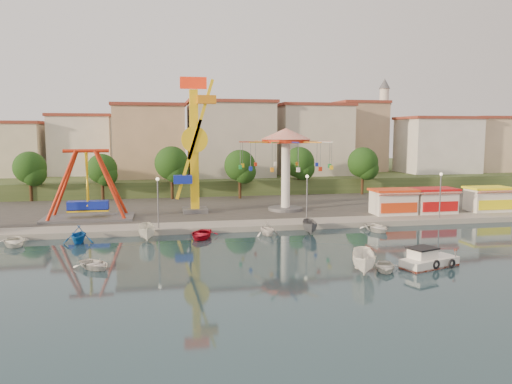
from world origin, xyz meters
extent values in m
plane|color=#132936|center=(0.00, 0.00, 0.00)|extent=(200.00, 200.00, 0.00)
cube|color=#9E998E|center=(0.00, 62.00, 0.30)|extent=(200.00, 100.00, 0.60)
cube|color=#4C4944|center=(0.00, 30.00, 0.60)|extent=(90.00, 28.00, 0.01)
cube|color=#384C26|center=(0.00, 67.00, 1.50)|extent=(200.00, 60.00, 3.00)
cube|color=#59595E|center=(-15.85, 19.82, 0.75)|extent=(10.00, 5.00, 0.30)
cube|color=#1323A7|center=(-15.85, 19.82, 2.20)|extent=(4.50, 1.40, 1.00)
cylinder|color=#B2250E|center=(-15.85, 19.82, 8.40)|extent=(5.00, 0.40, 0.40)
cube|color=#59595E|center=(-3.55, 22.57, 0.85)|extent=(3.00, 3.00, 0.50)
cube|color=yellow|center=(-3.55, 22.57, 8.10)|extent=(1.00, 1.00, 15.00)
cube|color=red|center=(-3.55, 22.57, 16.40)|extent=(3.20, 0.50, 1.40)
cylinder|color=yellow|center=(-3.55, 21.77, 9.60)|extent=(3.20, 0.50, 3.20)
cube|color=yellow|center=(-2.80, 21.57, 11.99)|extent=(3.32, 0.35, 9.65)
cube|color=orange|center=(-2.05, 21.57, 14.37)|extent=(2.20, 1.20, 1.00)
cylinder|color=#59595E|center=(7.85, 21.89, 0.80)|extent=(4.40, 4.40, 0.40)
cylinder|color=white|center=(7.85, 21.89, 5.10)|extent=(1.10, 1.10, 9.00)
cylinder|color=#B2250E|center=(7.85, 21.89, 9.40)|extent=(6.00, 6.00, 0.50)
cone|color=red|center=(7.85, 21.89, 10.30)|extent=(6.40, 6.40, 1.40)
cube|color=white|center=(19.93, 16.50, 2.00)|extent=(5.00, 3.00, 2.80)
cube|color=red|center=(19.93, 16.50, 3.55)|extent=(5.40, 3.40, 0.25)
cube|color=red|center=(19.93, 14.80, 3.20)|extent=(5.00, 0.77, 0.43)
cube|color=white|center=(25.29, 16.50, 2.00)|extent=(5.00, 3.00, 2.80)
cube|color=#B60E10|center=(25.29, 16.50, 3.55)|extent=(5.40, 3.40, 0.25)
cube|color=red|center=(25.29, 14.80, 3.20)|extent=(5.00, 0.77, 0.43)
cube|color=white|center=(32.75, 16.50, 2.00)|extent=(5.00, 3.00, 2.80)
cube|color=#FFF115|center=(32.75, 16.50, 3.55)|extent=(5.40, 3.40, 0.25)
cube|color=red|center=(32.75, 14.80, 3.20)|extent=(5.00, 0.77, 0.43)
cylinder|color=#59595E|center=(-8.00, 13.00, 3.10)|extent=(0.14, 0.14, 5.00)
cylinder|color=#59595E|center=(8.00, 13.00, 3.10)|extent=(0.14, 0.14, 5.00)
cylinder|color=#59595E|center=(24.00, 13.00, 3.10)|extent=(0.14, 0.14, 5.00)
cylinder|color=#382314|center=(-26.00, 36.98, 2.40)|extent=(0.44, 0.44, 3.60)
sphere|color=black|center=(-26.00, 36.98, 5.49)|extent=(4.60, 4.60, 4.60)
cylinder|color=#382314|center=(-16.00, 36.24, 2.30)|extent=(0.44, 0.44, 3.40)
sphere|color=black|center=(-16.00, 36.24, 5.22)|extent=(4.35, 4.35, 4.35)
cylinder|color=#382314|center=(-6.00, 35.81, 2.56)|extent=(0.44, 0.44, 3.92)
sphere|color=black|center=(-6.00, 35.81, 5.94)|extent=(5.02, 5.02, 5.02)
cylinder|color=#382314|center=(4.00, 34.36, 2.43)|extent=(0.44, 0.44, 3.66)
sphere|color=black|center=(4.00, 34.36, 5.58)|extent=(4.68, 4.68, 4.68)
cylinder|color=#382314|center=(14.00, 37.35, 2.50)|extent=(0.44, 0.44, 3.80)
sphere|color=black|center=(14.00, 37.35, 5.77)|extent=(4.86, 4.86, 4.86)
cylinder|color=#382314|center=(24.00, 35.54, 2.49)|extent=(0.44, 0.44, 3.77)
sphere|color=black|center=(24.00, 35.54, 5.73)|extent=(4.83, 4.83, 4.83)
cube|color=silver|center=(-21.33, 51.38, 7.32)|extent=(12.33, 9.01, 8.63)
cube|color=tan|center=(-8.19, 51.96, 8.62)|extent=(11.95, 9.28, 11.23)
cube|color=beige|center=(5.60, 48.80, 7.60)|extent=(12.59, 10.50, 9.20)
cube|color=beige|center=(19.07, 52.20, 7.62)|extent=(10.75, 9.23, 9.24)
cube|color=tan|center=(32.37, 50.33, 8.61)|extent=(12.77, 10.96, 11.21)
cube|color=silver|center=(44.15, 48.77, 9.18)|extent=(8.23, 8.98, 12.36)
cube|color=beige|center=(56.03, 53.70, 7.38)|extent=(11.59, 10.93, 8.76)
cylinder|color=silver|center=(36.00, 54.00, 11.00)|extent=(1.80, 1.80, 16.00)
cylinder|color=#59595E|center=(36.00, 54.00, 16.00)|extent=(2.80, 2.80, 0.30)
cone|color=#59595E|center=(36.00, 54.00, 20.00)|extent=(2.20, 2.20, 2.00)
cube|color=white|center=(12.82, -4.22, 0.29)|extent=(5.14, 3.31, 0.87)
cube|color=#B2250E|center=(12.82, -4.22, 0.08)|extent=(5.14, 3.31, 0.15)
cube|color=white|center=(12.24, -4.13, 1.01)|extent=(2.29, 2.00, 0.87)
cube|color=black|center=(12.24, -4.13, 1.49)|extent=(2.54, 2.24, 0.12)
torus|color=black|center=(12.82, -5.19, 0.43)|extent=(0.75, 0.42, 0.73)
torus|color=black|center=(14.17, -5.14, 0.43)|extent=(0.75, 0.42, 0.73)
imported|color=white|center=(-12.85, 0.22, 0.35)|extent=(3.95, 4.13, 0.70)
imported|color=white|center=(8.90, -4.59, 0.32)|extent=(3.16, 3.64, 0.63)
imported|color=white|center=(7.08, -4.88, 0.88)|extent=(3.22, 4.86, 1.76)
imported|color=white|center=(-21.21, 9.80, 0.41)|extent=(3.85, 4.58, 0.81)
imported|color=blue|center=(-15.46, 9.80, 0.85)|extent=(2.93, 3.35, 1.69)
imported|color=silver|center=(-9.11, 9.80, 0.82)|extent=(1.81, 4.31, 1.64)
imported|color=red|center=(-3.84, 9.80, 0.42)|extent=(3.99, 4.74, 0.84)
imported|color=white|center=(2.86, 9.80, 0.72)|extent=(3.05, 3.31, 1.45)
imported|color=slate|center=(7.41, 9.80, 0.74)|extent=(2.15, 4.06, 1.49)
imported|color=white|center=(14.84, 9.80, 0.41)|extent=(2.99, 4.07, 0.82)
camera|label=1|loc=(-7.75, -38.99, 10.45)|focal=35.00mm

